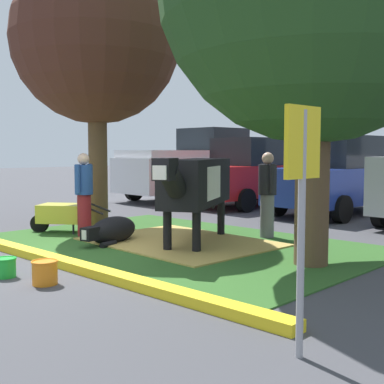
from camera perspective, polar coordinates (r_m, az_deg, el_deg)
ground_plane at (r=7.83m, az=-10.66°, el=-7.51°), size 80.00×80.00×0.00m
grass_island at (r=9.00m, az=-1.51°, el=-5.78°), size 6.71×4.47×0.02m
curb_yellow at (r=7.54m, az=-14.66°, el=-7.58°), size 7.91×0.24×0.12m
hay_bedding at (r=9.01m, az=-1.33°, el=-5.66°), size 3.29×2.52×0.04m
shade_tree_left at (r=11.16m, az=-10.73°, el=16.42°), size 3.51×3.51×5.71m
cow_holstein at (r=8.78m, az=0.31°, el=1.02°), size 1.83×2.92×1.54m
calf_lying at (r=9.06m, az=-8.97°, el=-4.30°), size 0.72×1.33×0.48m
person_handler at (r=9.81m, az=-12.06°, el=-0.03°), size 0.34×0.49×1.60m
person_visitor_near at (r=9.56m, az=8.48°, el=-0.05°), size 0.46×0.34×1.61m
wheelbarrow at (r=10.42m, az=-14.44°, el=-2.40°), size 1.47×1.23×0.63m
parking_sign at (r=4.01m, az=12.28°, el=1.15°), size 0.06×0.44×1.98m
bucket_green at (r=7.07m, az=-20.25°, el=-7.92°), size 0.29×0.29×0.26m
bucket_orange at (r=6.54m, az=-16.23°, el=-8.63°), size 0.33×0.33×0.30m
pickup_truck_black at (r=17.24m, az=0.38°, el=2.90°), size 2.41×5.49×2.42m
sedan_red at (r=15.23m, az=7.03°, el=2.15°), size 2.18×4.48×2.02m
sedan_blue at (r=13.61m, az=16.34°, el=1.70°), size 2.18×4.48×2.02m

